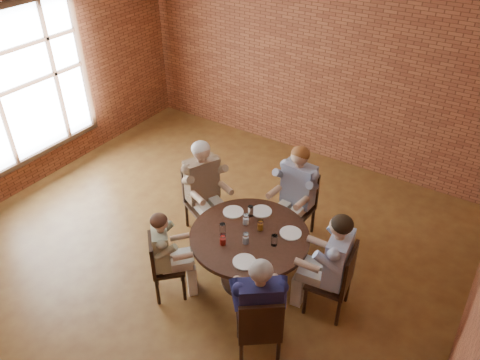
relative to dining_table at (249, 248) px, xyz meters
The scene contains 26 objects.
floor 1.03m from the dining_table, 164.21° to the right, with size 7.00×7.00×0.00m, color brown.
wall_back 3.57m from the dining_table, 104.53° to the left, with size 7.00×7.00×0.00m, color brown.
window 4.18m from the dining_table, behind, with size 0.10×2.16×2.36m.
dining_table is the anchor object (origin of this frame).
chair_a 1.10m from the dining_table, ahead, with size 0.51×0.51×0.97m.
diner_a 1.02m from the dining_table, ahead, with size 0.56×0.69×1.39m, color #4568B4, non-canonical shape.
chair_b 1.17m from the dining_table, 87.23° to the left, with size 0.48×0.48×0.98m.
diner_b 1.09m from the dining_table, 87.23° to the left, with size 0.57×0.70×1.40m, color #828AA5, non-canonical shape.
chair_c 1.24m from the dining_table, 154.52° to the left, with size 0.62×0.62×0.98m.
diner_c 1.16m from the dining_table, 154.52° to the left, with size 0.58×0.71×1.42m, color brown, non-canonical shape.
chair_d 1.06m from the dining_table, 134.79° to the right, with size 0.53×0.53×0.88m.
diner_d 0.99m from the dining_table, 134.79° to the right, with size 0.46×0.57×1.22m, color #BEB295, non-canonical shape.
chair_e 1.14m from the dining_table, 52.80° to the right, with size 0.62×0.62×0.96m.
diner_e 1.06m from the dining_table, 52.80° to the right, with size 0.55×0.67×1.37m, color #191A47, non-canonical shape.
plate_a 0.54m from the dining_table, 35.22° to the left, with size 0.26×0.26×0.01m, color white.
plate_b 0.51m from the dining_table, 103.09° to the left, with size 0.26×0.26×0.01m, color white.
plate_c 0.52m from the dining_table, 148.52° to the left, with size 0.26×0.26×0.01m, color white.
plate_d 0.52m from the dining_table, 65.21° to the right, with size 0.26×0.26×0.01m, color white.
glass_a 0.44m from the dining_table, ahead, with size 0.07×0.07×0.14m, color white.
glass_b 0.33m from the dining_table, 67.83° to the left, with size 0.07×0.07×0.14m, color white.
glass_c 0.46m from the dining_table, 120.38° to the left, with size 0.07×0.07×0.14m, color white.
glass_d 0.35m from the dining_table, 135.77° to the left, with size 0.07×0.07×0.14m, color white.
glass_e 0.43m from the dining_table, 151.36° to the right, with size 0.07×0.07×0.14m, color white.
glass_f 0.46m from the dining_table, 118.79° to the right, with size 0.07×0.07×0.14m, color white.
glass_g 0.33m from the dining_table, 75.39° to the right, with size 0.07×0.07×0.14m, color white.
smartphone 0.58m from the dining_table, 47.91° to the right, with size 0.07×0.14×0.01m, color black.
Camera 1 is at (3.03, -3.32, 4.43)m, focal length 35.00 mm.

